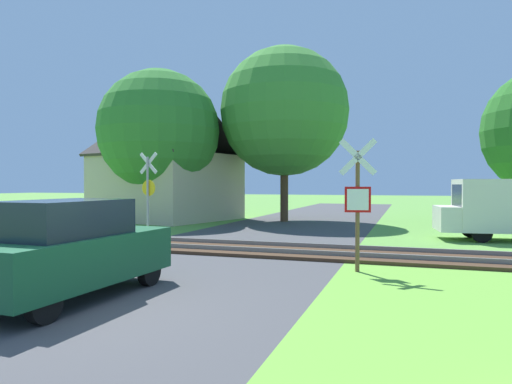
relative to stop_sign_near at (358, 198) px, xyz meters
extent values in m
plane|color=#5B933D|center=(-4.14, -4.73, -1.72)|extent=(160.00, 160.00, 0.00)
cube|color=#424244|center=(-4.14, -2.73, -1.72)|extent=(7.38, 80.00, 0.01)
cube|color=#422D1E|center=(-4.14, 2.37, -1.67)|extent=(60.00, 2.60, 0.10)
cube|color=slate|center=(-4.14, 3.09, -1.56)|extent=(60.00, 0.08, 0.12)
cube|color=slate|center=(-4.14, 1.66, -1.56)|extent=(60.00, 0.08, 0.12)
cylinder|color=brown|center=(-0.01, 0.03, -0.30)|extent=(0.10, 0.10, 2.84)
cube|color=red|center=(0.01, -0.03, -0.02)|extent=(0.60, 0.13, 0.60)
cube|color=white|center=(0.01, -0.06, -0.02)|extent=(0.49, 0.09, 0.49)
cube|color=white|center=(0.01, -0.03, 0.97)|extent=(0.87, 0.18, 0.88)
cube|color=white|center=(0.01, -0.03, 0.97)|extent=(0.87, 0.18, 0.88)
cylinder|color=#9E9EA5|center=(-8.72, 4.96, -0.15)|extent=(0.09, 0.09, 3.15)
cube|color=white|center=(-8.71, 5.02, 1.17)|extent=(0.87, 0.15, 0.88)
cube|color=white|center=(-8.71, 5.02, 1.17)|extent=(0.87, 0.15, 0.88)
cylinder|color=yellow|center=(-8.71, 5.03, 0.18)|extent=(0.64, 0.12, 0.64)
cube|color=#C6B293|center=(-12.19, 12.63, 0.16)|extent=(7.95, 7.70, 3.77)
cube|color=#332D2D|center=(-12.56, 11.10, 3.05)|extent=(7.62, 5.09, 2.35)
cube|color=#332D2D|center=(-11.82, 14.17, 3.05)|extent=(7.62, 5.09, 2.35)
cube|color=brown|center=(-10.41, 12.21, 3.19)|extent=(0.60, 0.60, 1.10)
cylinder|color=#513823|center=(-11.63, 10.77, -0.48)|extent=(0.36, 0.36, 2.49)
sphere|color=#337A2D|center=(-11.63, 10.77, 3.21)|extent=(6.53, 6.53, 6.53)
cylinder|color=#513823|center=(-5.37, 13.45, -0.03)|extent=(0.43, 0.43, 3.39)
sphere|color=#3D8433|center=(-5.37, 13.45, 4.31)|extent=(7.06, 7.06, 7.06)
cube|color=silver|center=(2.47, 7.46, -0.93)|extent=(0.91, 1.88, 0.90)
cube|color=#19232D|center=(2.84, 7.50, -0.10)|extent=(0.23, 1.61, 0.85)
cube|color=navy|center=(4.79, 8.69, -0.77)|extent=(3.75, 0.46, 0.16)
cylinder|color=black|center=(3.39, 8.35, -1.38)|extent=(0.70, 0.26, 0.68)
cylinder|color=black|center=(3.58, 6.80, -1.38)|extent=(0.70, 0.26, 0.68)
cube|color=#144C2D|center=(-4.60, -4.13, -1.00)|extent=(1.77, 4.05, 0.84)
cube|color=#19232D|center=(-4.61, -4.33, -0.26)|extent=(1.47, 2.25, 0.64)
cylinder|color=black|center=(-3.86, -2.80, -1.42)|extent=(0.20, 0.61, 0.60)
cylinder|color=black|center=(-5.25, -2.75, -1.42)|extent=(0.20, 0.61, 0.60)
cylinder|color=black|center=(-3.95, -5.52, -1.42)|extent=(0.20, 0.61, 0.60)
camera|label=1|loc=(1.13, -10.84, 0.34)|focal=32.00mm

